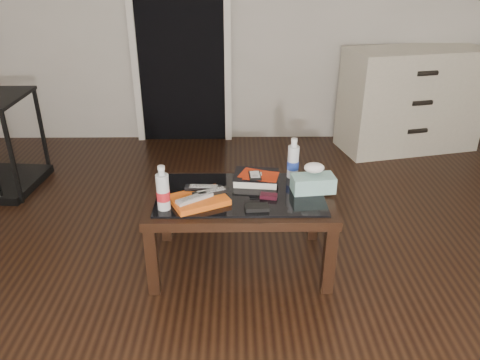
# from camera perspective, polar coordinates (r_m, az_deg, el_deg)

# --- Properties ---
(ground) EXTENTS (5.00, 5.00, 0.00)m
(ground) POSITION_cam_1_polar(r_m,az_deg,el_deg) (2.46, -2.55, -15.97)
(ground) COLOR black
(ground) RESTS_ON ground
(doorway) EXTENTS (0.90, 0.08, 2.07)m
(doorway) POSITION_cam_1_polar(r_m,az_deg,el_deg) (4.36, -7.34, 17.72)
(doorway) COLOR black
(doorway) RESTS_ON ground
(coffee_table) EXTENTS (1.00, 0.60, 0.46)m
(coffee_table) POSITION_cam_1_polar(r_m,az_deg,el_deg) (2.58, 0.04, -2.85)
(coffee_table) COLOR black
(coffee_table) RESTS_ON ground
(dresser) EXTENTS (1.28, 0.75, 0.90)m
(dresser) POSITION_cam_1_polar(r_m,az_deg,el_deg) (4.51, 20.10, 9.16)
(dresser) COLOR beige
(dresser) RESTS_ON ground
(magazines) EXTENTS (0.34, 0.31, 0.03)m
(magazines) POSITION_cam_1_polar(r_m,az_deg,el_deg) (2.46, -5.02, -2.40)
(magazines) COLOR #D75714
(magazines) RESTS_ON coffee_table
(remote_silver) EXTENTS (0.19, 0.16, 0.02)m
(remote_silver) POSITION_cam_1_polar(r_m,az_deg,el_deg) (2.42, -5.56, -2.18)
(remote_silver) COLOR #9E9EA2
(remote_silver) RESTS_ON magazines
(remote_black_front) EXTENTS (0.20, 0.12, 0.02)m
(remote_black_front) POSITION_cam_1_polar(r_m,az_deg,el_deg) (2.48, -3.52, -1.45)
(remote_black_front) COLOR black
(remote_black_front) RESTS_ON magazines
(remote_black_back) EXTENTS (0.20, 0.06, 0.02)m
(remote_black_back) POSITION_cam_1_polar(r_m,az_deg,el_deg) (2.52, -4.46, -0.93)
(remote_black_back) COLOR black
(remote_black_back) RESTS_ON magazines
(textbook) EXTENTS (0.27, 0.23, 0.05)m
(textbook) POSITION_cam_1_polar(r_m,az_deg,el_deg) (2.67, 1.98, 0.27)
(textbook) COLOR black
(textbook) RESTS_ON coffee_table
(dvd_mailers) EXTENTS (0.23, 0.20, 0.01)m
(dvd_mailers) POSITION_cam_1_polar(r_m,az_deg,el_deg) (2.65, 2.13, 0.68)
(dvd_mailers) COLOR #AA250B
(dvd_mailers) RESTS_ON textbook
(ipod) EXTENTS (0.07, 0.11, 0.02)m
(ipod) POSITION_cam_1_polar(r_m,az_deg,el_deg) (2.61, 1.82, 0.56)
(ipod) COLOR black
(ipod) RESTS_ON dvd_mailers
(flip_phone) EXTENTS (0.10, 0.06, 0.02)m
(flip_phone) POSITION_cam_1_polar(r_m,az_deg,el_deg) (2.50, 3.51, -1.97)
(flip_phone) COLOR black
(flip_phone) RESTS_ON coffee_table
(wallet) EXTENTS (0.12, 0.08, 0.02)m
(wallet) POSITION_cam_1_polar(r_m,az_deg,el_deg) (2.39, 2.06, -3.36)
(wallet) COLOR black
(wallet) RESTS_ON coffee_table
(water_bottle_left) EXTENTS (0.08, 0.08, 0.24)m
(water_bottle_left) POSITION_cam_1_polar(r_m,az_deg,el_deg) (2.37, -9.41, -0.94)
(water_bottle_left) COLOR silver
(water_bottle_left) RESTS_ON coffee_table
(water_bottle_right) EXTENTS (0.07, 0.07, 0.24)m
(water_bottle_right) POSITION_cam_1_polar(r_m,az_deg,el_deg) (2.70, 6.51, 2.69)
(water_bottle_right) COLOR silver
(water_bottle_right) RESTS_ON coffee_table
(tissue_box) EXTENTS (0.24, 0.15, 0.09)m
(tissue_box) POSITION_cam_1_polar(r_m,az_deg,el_deg) (2.58, 8.89, -0.42)
(tissue_box) COLOR teal
(tissue_box) RESTS_ON coffee_table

